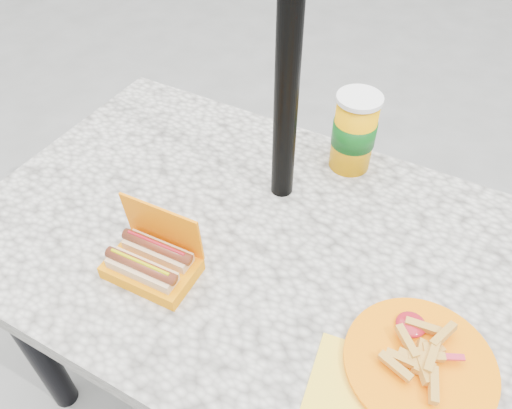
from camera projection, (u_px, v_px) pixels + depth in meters
The scene contains 6 objects.
ground at pixel (251, 390), 1.60m from camera, with size 60.00×60.00×0.00m, color slate.
picnic_table at pixel (249, 266), 1.14m from camera, with size 1.20×0.80×0.75m.
umbrella_pole at pixel (289, 52), 0.92m from camera, with size 0.05×0.05×2.20m, color black.
hotdog_box at pixel (152, 262), 0.97m from camera, with size 0.18×0.12×0.14m.
fries_plate at pixel (415, 365), 0.84m from camera, with size 0.30×0.35×0.05m.
soda_cup at pixel (354, 132), 1.16m from camera, with size 0.10×0.10×0.20m.
Camera 1 is at (0.35, -0.61, 1.55)m, focal length 35.00 mm.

